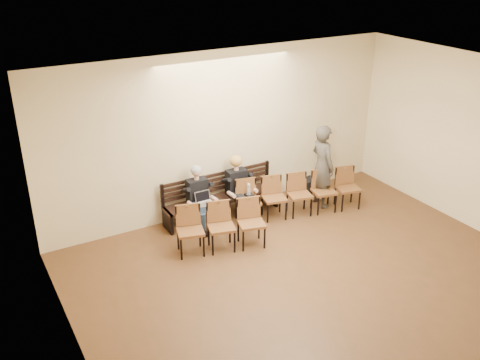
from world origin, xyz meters
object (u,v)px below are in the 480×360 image
(bench, at_px, (222,207))
(seated_man, at_px, (199,198))
(water_bottle, at_px, (249,195))
(chair_row_front, at_px, (299,195))
(seated_woman, at_px, (239,189))
(laptop, at_px, (206,205))
(passerby, at_px, (323,160))
(bag, at_px, (309,185))
(chair_row_back, at_px, (221,227))

(bench, height_order, seated_man, seated_man)
(water_bottle, bearing_deg, chair_row_front, -17.86)
(seated_man, relative_size, seated_woman, 1.01)
(laptop, relative_size, water_bottle, 1.33)
(seated_man, distance_m, seated_woman, 0.93)
(seated_man, relative_size, passerby, 0.59)
(seated_man, bearing_deg, bench, 11.55)
(bench, relative_size, water_bottle, 10.41)
(bag, relative_size, chair_row_back, 0.24)
(water_bottle, xyz_separation_m, passerby, (1.75, -0.21, 0.50))
(seated_man, xyz_separation_m, water_bottle, (1.02, -0.27, -0.06))
(chair_row_front, xyz_separation_m, chair_row_back, (-2.14, -0.44, 0.01))
(seated_man, bearing_deg, passerby, -9.85)
(bench, bearing_deg, seated_man, -168.45)
(chair_row_front, bearing_deg, chair_row_back, -155.18)
(chair_row_back, bearing_deg, passerby, 26.76)
(bench, distance_m, water_bottle, 0.68)
(passerby, relative_size, chair_row_back, 1.28)
(laptop, bearing_deg, water_bottle, -0.89)
(water_bottle, bearing_deg, seated_man, 164.88)
(laptop, relative_size, bag, 0.81)
(laptop, relative_size, chair_row_back, 0.20)
(seated_woman, xyz_separation_m, water_bottle, (0.09, -0.27, -0.05))
(bench, bearing_deg, chair_row_back, -118.53)
(water_bottle, distance_m, passerby, 1.83)
(bench, xyz_separation_m, seated_man, (-0.59, -0.12, 0.41))
(seated_man, relative_size, bag, 3.09)
(laptop, bearing_deg, seated_woman, 16.04)
(chair_row_back, bearing_deg, seated_woman, 62.31)
(seated_woman, relative_size, chair_row_back, 0.74)
(seated_woman, xyz_separation_m, bag, (2.04, 0.22, -0.47))
(bench, relative_size, passerby, 1.21)
(seated_woman, relative_size, passerby, 0.58)
(bench, distance_m, laptop, 0.75)
(seated_woman, xyz_separation_m, chair_row_back, (-0.98, -1.06, -0.15))
(bag, distance_m, passerby, 1.18)
(seated_woman, distance_m, chair_row_front, 1.32)
(seated_woman, height_order, passerby, passerby)
(laptop, distance_m, chair_row_front, 2.09)
(chair_row_front, relative_size, chair_row_back, 1.65)
(bench, distance_m, seated_woman, 0.54)
(bag, relative_size, chair_row_front, 0.15)
(chair_row_front, height_order, chair_row_back, chair_row_back)
(laptop, distance_m, bag, 3.00)
(bag, bearing_deg, passerby, -106.11)
(seated_woman, relative_size, water_bottle, 4.98)
(passerby, bearing_deg, laptop, 86.02)
(bench, height_order, chair_row_front, chair_row_front)
(passerby, bearing_deg, bag, -15.06)
(passerby, height_order, chair_row_back, passerby)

